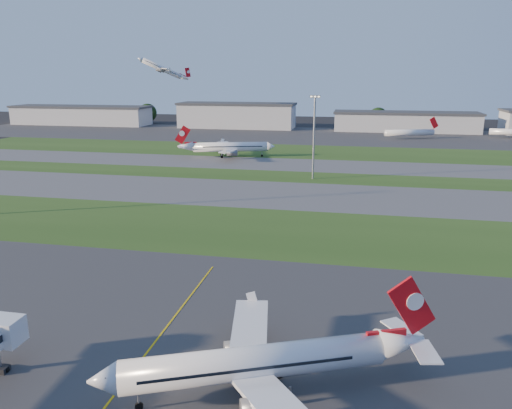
% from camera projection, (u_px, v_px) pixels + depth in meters
% --- Properties ---
extents(ground, '(700.00, 700.00, 0.00)m').
position_uv_depth(ground, '(98.00, 359.00, 57.56)').
color(ground, black).
rests_on(ground, ground).
extents(apron_near, '(300.00, 70.00, 0.01)m').
position_uv_depth(apron_near, '(98.00, 359.00, 57.56)').
color(apron_near, '#333335').
rests_on(apron_near, ground).
extents(grass_strip_a, '(300.00, 34.00, 0.01)m').
position_uv_depth(grass_strip_a, '(219.00, 228.00, 106.88)').
color(grass_strip_a, '#284818').
rests_on(grass_strip_a, ground).
extents(taxiway_a, '(300.00, 32.00, 0.01)m').
position_uv_depth(taxiway_a, '(251.00, 193.00, 138.17)').
color(taxiway_a, '#515154').
rests_on(taxiway_a, ground).
extents(grass_strip_b, '(300.00, 18.00, 0.01)m').
position_uv_depth(grass_strip_b, '(267.00, 176.00, 161.88)').
color(grass_strip_b, '#284818').
rests_on(grass_strip_b, ground).
extents(taxiway_b, '(300.00, 26.00, 0.01)m').
position_uv_depth(taxiway_b, '(278.00, 164.00, 182.74)').
color(taxiway_b, '#515154').
rests_on(taxiway_b, ground).
extents(grass_strip_c, '(300.00, 40.00, 0.01)m').
position_uv_depth(grass_strip_c, '(290.00, 151.00, 214.04)').
color(grass_strip_c, '#284818').
rests_on(grass_strip_c, ground).
extents(apron_far, '(400.00, 80.00, 0.01)m').
position_uv_depth(apron_far, '(305.00, 135.00, 270.94)').
color(apron_far, '#333335').
rests_on(apron_far, ground).
extents(yellow_line, '(0.25, 60.00, 0.02)m').
position_uv_depth(yellow_line, '(139.00, 364.00, 56.60)').
color(yellow_line, gold).
rests_on(yellow_line, ground).
extents(airliner_parked, '(31.16, 26.50, 10.35)m').
position_uv_depth(airliner_parked, '(258.00, 363.00, 50.32)').
color(airliner_parked, white).
rests_on(airliner_parked, ground).
extents(airliner_taxiing, '(35.35, 29.74, 11.33)m').
position_uv_depth(airliner_taxiing, '(229.00, 147.00, 197.44)').
color(airliner_taxiing, white).
rests_on(airliner_taxiing, ground).
extents(airliner_departing, '(24.56, 21.22, 8.75)m').
position_uv_depth(airliner_departing, '(162.00, 69.00, 276.05)').
color(airliner_departing, white).
extents(mini_jet_near, '(27.42, 12.02, 9.48)m').
position_uv_depth(mini_jet_near, '(410.00, 132.00, 253.87)').
color(mini_jet_near, white).
rests_on(mini_jet_near, ground).
extents(light_mast_centre, '(3.20, 0.70, 25.80)m').
position_uv_depth(light_mast_centre, '(314.00, 132.00, 153.36)').
color(light_mast_centre, gray).
rests_on(light_mast_centre, ground).
extents(hangar_far_west, '(91.80, 23.00, 12.20)m').
position_uv_depth(hangar_far_west, '(81.00, 115.00, 326.64)').
color(hangar_far_west, '#A8AAB0').
rests_on(hangar_far_west, ground).
extents(hangar_west, '(71.40, 23.00, 15.20)m').
position_uv_depth(hangar_west, '(237.00, 115.00, 306.10)').
color(hangar_west, '#A8AAB0').
rests_on(hangar_west, ground).
extents(hangar_east, '(81.60, 23.00, 11.20)m').
position_uv_depth(hangar_east, '(405.00, 121.00, 287.41)').
color(hangar_east, '#A8AAB0').
rests_on(hangar_east, ground).
extents(tree_far_west, '(11.00, 11.00, 12.00)m').
position_uv_depth(tree_far_west, '(39.00, 112.00, 346.56)').
color(tree_far_west, black).
rests_on(tree_far_west, ground).
extents(tree_west, '(12.10, 12.10, 13.20)m').
position_uv_depth(tree_west, '(148.00, 113.00, 332.93)').
color(tree_west, black).
rests_on(tree_west, ground).
extents(tree_mid_west, '(9.90, 9.90, 10.80)m').
position_uv_depth(tree_mid_west, '(280.00, 117.00, 312.19)').
color(tree_mid_west, black).
rests_on(tree_mid_west, ground).
extents(tree_mid_east, '(11.55, 11.55, 12.60)m').
position_uv_depth(tree_mid_east, '(378.00, 117.00, 303.27)').
color(tree_mid_east, black).
rests_on(tree_mid_east, ground).
extents(tree_east, '(10.45, 10.45, 11.40)m').
position_uv_depth(tree_east, '(512.00, 121.00, 287.14)').
color(tree_east, black).
rests_on(tree_east, ground).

